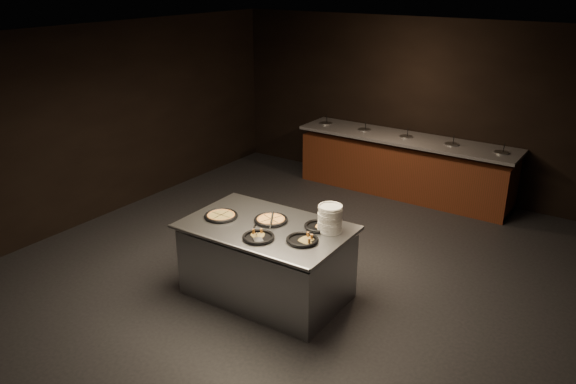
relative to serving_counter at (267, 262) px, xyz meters
The scene contains 11 objects.
room 1.08m from the serving_counter, 90.97° to the left, with size 7.02×8.02×2.92m.
salad_bar 3.91m from the serving_counter, 90.09° to the left, with size 3.70×0.83×1.18m.
serving_counter is the anchor object (origin of this frame).
plate_stack 0.95m from the serving_counter, 22.60° to the left, with size 0.27×0.27×0.30m, color silver.
pan_veggie_whole 0.76m from the serving_counter, 168.54° to the right, with size 0.39×0.39×0.04m.
pan_cheese_whole 0.50m from the serving_counter, 101.62° to the left, with size 0.39×0.39×0.04m.
pan_cheese_slices_a 0.77m from the serving_counter, 28.31° to the left, with size 0.34×0.34×0.04m.
pan_cheese_slices_b 0.60m from the serving_counter, 68.17° to the right, with size 0.35×0.35×0.04m.
pan_veggie_slices 0.75m from the serving_counter, 11.03° to the right, with size 0.35×0.35×0.04m.
server_left 0.55m from the serving_counter, ahead, with size 0.22×0.30×0.17m.
server_right 0.63m from the serving_counter, 75.51° to the right, with size 0.28×0.26×0.17m.
Camera 1 is at (3.46, -4.98, 3.59)m, focal length 35.00 mm.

